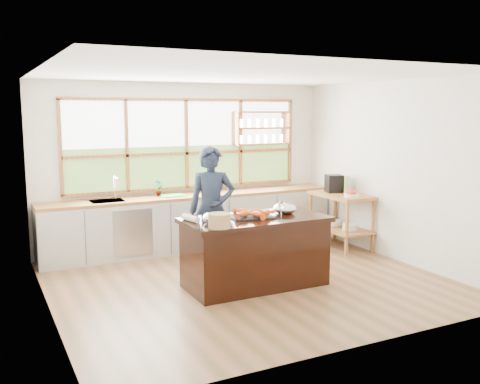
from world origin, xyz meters
TOP-DOWN VIEW (x-y plane):
  - ground_plane at (0.00, 0.00)m, footprint 5.00×5.00m
  - room_shell at (0.02, 0.51)m, footprint 5.02×4.52m
  - back_counter at (-0.02, 1.94)m, footprint 4.90×0.63m
  - right_shelf_unit at (2.19, 0.89)m, footprint 0.62×1.10m
  - island at (0.00, -0.20)m, footprint 1.85×0.90m
  - cook at (-0.25, 0.61)m, footprint 0.75×0.62m
  - potted_plant at (-0.57, 2.00)m, footprint 0.18×0.15m
  - cutting_board at (-0.36, 1.94)m, footprint 0.42×0.33m
  - espresso_machine at (2.19, 1.11)m, footprint 0.33×0.34m
  - wine_bottle at (2.24, 0.84)m, footprint 0.08×0.08m
  - fruit_bowl at (2.14, 0.57)m, footprint 0.24×0.24m
  - slate_board at (-0.04, -0.15)m, footprint 0.60×0.47m
  - lobster_pile at (-0.02, -0.18)m, footprint 0.52×0.48m
  - mixing_bowl_left at (-0.59, -0.23)m, footprint 0.28×0.28m
  - mixing_bowl_right at (0.48, -0.13)m, footprint 0.31×0.31m
  - wine_glass at (0.25, -0.41)m, footprint 0.08×0.08m
  - wicker_basket at (-0.66, -0.55)m, footprint 0.26×0.26m
  - parchment_roll at (-0.83, -0.06)m, footprint 0.14×0.31m

SIDE VIEW (x-z plane):
  - ground_plane at x=0.00m, z-range 0.00..0.00m
  - island at x=0.00m, z-range 0.00..0.90m
  - back_counter at x=-0.02m, z-range 0.00..0.90m
  - right_shelf_unit at x=2.19m, z-range 0.15..1.05m
  - cook at x=-0.25m, z-range 0.00..1.77m
  - cutting_board at x=-0.36m, z-range 0.90..0.91m
  - slate_board at x=-0.04m, z-range 0.90..0.92m
  - parchment_roll at x=-0.83m, z-range 0.90..0.98m
  - fruit_bowl at x=2.14m, z-range 0.89..1.00m
  - lobster_pile at x=-0.02m, z-range 0.92..1.00m
  - mixing_bowl_left at x=-0.59m, z-range 0.89..1.03m
  - mixing_bowl_right at x=0.48m, z-range 0.89..1.04m
  - wicker_basket at x=-0.66m, z-range 0.90..1.07m
  - potted_plant at x=-0.57m, z-range 0.90..1.18m
  - espresso_machine at x=2.19m, z-range 0.90..1.19m
  - wine_bottle at x=2.24m, z-range 0.90..1.20m
  - wine_glass at x=0.25m, z-range 0.95..1.17m
  - room_shell at x=0.02m, z-range 0.40..3.11m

